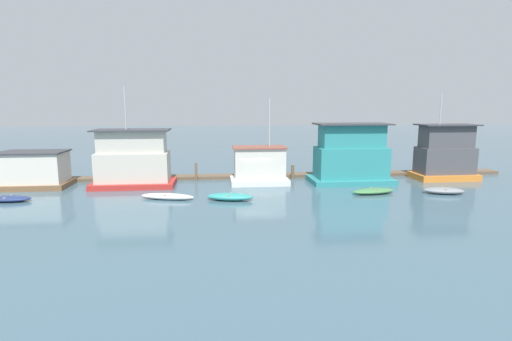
{
  "coord_description": "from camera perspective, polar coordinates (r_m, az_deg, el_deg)",
  "views": [
    {
      "loc": [
        -3.58,
        -35.21,
        7.16
      ],
      "look_at": [
        0.0,
        -1.0,
        1.4
      ],
      "focal_mm": 28.0,
      "sensor_mm": 36.0,
      "label": 1
    }
  ],
  "objects": [
    {
      "name": "dinghy_grey",
      "position": [
        35.56,
        25.23,
        -2.61
      ],
      "size": [
        3.35,
        2.1,
        0.51
      ],
      "color": "gray",
      "rests_on": "ground_plane"
    },
    {
      "name": "dock_walkway",
      "position": [
        39.26,
        -0.65,
        -0.78
      ],
      "size": [
        51.0,
        1.64,
        0.3
      ],
      "primitive_type": "cube",
      "color": "brown",
      "rests_on": "ground_plane"
    },
    {
      "name": "houseboat_orange",
      "position": [
        42.15,
        25.4,
        2.04
      ],
      "size": [
        5.77,
        3.24,
        8.08
      ],
      "color": "orange",
      "rests_on": "ground_plane"
    },
    {
      "name": "mooring_post_centre",
      "position": [
        38.69,
        5.25,
        -0.2
      ],
      "size": [
        0.32,
        0.32,
        1.33
      ],
      "primitive_type": "cylinder",
      "color": "brown",
      "rests_on": "ground_plane"
    },
    {
      "name": "houseboat_teal",
      "position": [
        37.44,
        13.4,
        1.93
      ],
      "size": [
        7.42,
        4.11,
        5.42
      ],
      "color": "teal",
      "rests_on": "ground_plane"
    },
    {
      "name": "houseboat_white",
      "position": [
        36.09,
        0.47,
        0.65
      ],
      "size": [
        5.19,
        3.3,
        7.66
      ],
      "color": "white",
      "rests_on": "ground_plane"
    },
    {
      "name": "houseboat_red",
      "position": [
        36.32,
        -17.14,
        1.31
      ],
      "size": [
        7.05,
        3.78,
        8.65
      ],
      "color": "red",
      "rests_on": "ground_plane"
    },
    {
      "name": "dinghy_teal",
      "position": [
        30.09,
        -3.73,
        -3.75
      ],
      "size": [
        3.68,
        2.06,
        0.54
      ],
      "color": "teal",
      "rests_on": "ground_plane"
    },
    {
      "name": "dinghy_white",
      "position": [
        31.06,
        -12.56,
        -3.63
      ],
      "size": [
        4.3,
        2.12,
        0.44
      ],
      "color": "white",
      "rests_on": "ground_plane"
    },
    {
      "name": "houseboat_brown",
      "position": [
        39.36,
        -29.12,
        0.06
      ],
      "size": [
        5.66,
        3.7,
        3.15
      ],
      "color": "brown",
      "rests_on": "ground_plane"
    },
    {
      "name": "dinghy_navy",
      "position": [
        34.91,
        -31.89,
        -3.44
      ],
      "size": [
        3.46,
        1.6,
        0.41
      ],
      "color": "navy",
      "rests_on": "ground_plane"
    },
    {
      "name": "mooring_post_near_left",
      "position": [
        37.97,
        -8.55,
        -0.18
      ],
      "size": [
        0.23,
        0.23,
        1.68
      ],
      "primitive_type": "cylinder",
      "color": "brown",
      "rests_on": "ground_plane"
    },
    {
      "name": "dinghy_green",
      "position": [
        33.52,
        16.41,
        -2.83
      ],
      "size": [
        3.79,
        1.87,
        0.44
      ],
      "color": "#47844C",
      "rests_on": "ground_plane"
    },
    {
      "name": "ground_plane",
      "position": [
        36.11,
        -0.17,
        -1.93
      ],
      "size": [
        200.0,
        200.0,
        0.0
      ],
      "primitive_type": "plane",
      "color": "#426070"
    }
  ]
}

